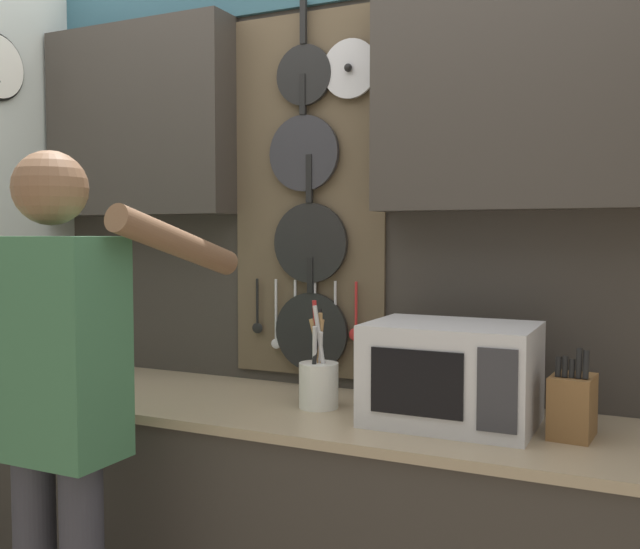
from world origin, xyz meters
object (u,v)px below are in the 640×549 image
at_px(microwave, 452,373).
at_px(person, 58,393).
at_px(utensil_crock, 319,381).
at_px(knife_block, 572,405).

xyz_separation_m(microwave, person, (-0.97, -0.57, -0.04)).
bearing_deg(utensil_crock, microwave, -0.20).
xyz_separation_m(knife_block, person, (-1.31, -0.57, 0.02)).
distance_m(microwave, knife_block, 0.34).
bearing_deg(knife_block, person, -156.59).
relative_size(microwave, utensil_crock, 1.39).
height_order(utensil_crock, person, person).
bearing_deg(microwave, knife_block, 0.10).
bearing_deg(microwave, person, -149.78).
height_order(knife_block, person, person).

